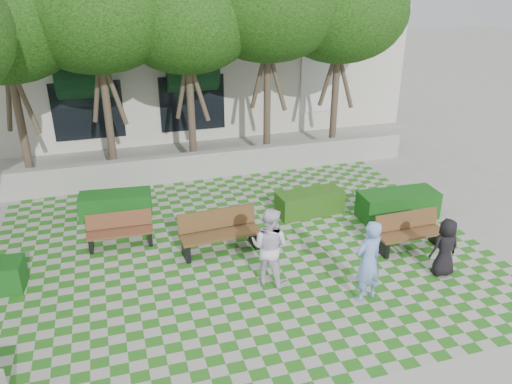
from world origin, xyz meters
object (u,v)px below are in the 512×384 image
object	(u,v)px
bench_west	(120,231)
hedge_east	(398,205)
hedge_midright	(310,203)
person_dark	(445,248)
person_blue	(368,261)
bench_east	(409,232)
person_white	(270,246)
bench_mid	(219,233)
hedge_midleft	(116,205)

from	to	relation	value
bench_west	hedge_east	world-z (taller)	bench_west
bench_west	hedge_midright	size ratio (longest dim) A/B	0.87
hedge_east	hedge_midright	distance (m)	2.49
bench_west	person_dark	xyz separation A→B (m)	(7.04, -3.55, 0.29)
hedge_east	hedge_midright	world-z (taller)	hedge_east
hedge_east	person_blue	bearing A→B (deg)	-130.62
bench_east	hedge_midright	size ratio (longest dim) A/B	0.93
person_dark	person_white	xyz separation A→B (m)	(-3.93, 0.89, 0.21)
bench_east	bench_west	world-z (taller)	bench_east
hedge_east	hedge_midright	bearing A→B (deg)	156.89
bench_west	person_white	world-z (taller)	person_white
bench_mid	person_blue	size ratio (longest dim) A/B	1.09
bench_mid	hedge_midleft	world-z (taller)	bench_mid
bench_east	hedge_midleft	distance (m)	8.08
hedge_east	person_dark	xyz separation A→B (m)	(-0.58, -2.88, 0.31)
person_white	hedge_midleft	bearing A→B (deg)	-14.15
person_blue	person_white	size ratio (longest dim) A/B	1.02
bench_west	person_dark	bearing A→B (deg)	-24.53
hedge_east	hedge_midleft	xyz separation A→B (m)	(-7.65, 2.46, -0.04)
bench_west	hedge_midleft	world-z (taller)	bench_west
bench_west	hedge_midright	distance (m)	5.35
bench_mid	person_blue	world-z (taller)	person_blue
hedge_east	person_white	size ratio (longest dim) A/B	1.21
bench_west	bench_east	bearing A→B (deg)	-15.89
bench_east	bench_mid	bearing A→B (deg)	163.19
hedge_midleft	person_blue	distance (m)	7.51
person_blue	bench_east	bearing A→B (deg)	-157.41
hedge_midleft	person_dark	distance (m)	8.86
bench_west	hedge_midleft	distance (m)	1.78
hedge_midright	hedge_midleft	xyz separation A→B (m)	(-5.36, 1.48, 0.01)
bench_mid	person_dark	xyz separation A→B (m)	(4.67, -2.56, 0.20)
bench_mid	person_blue	bearing A→B (deg)	-52.72
bench_east	bench_west	xyz separation A→B (m)	(-6.96, 2.28, -0.03)
hedge_midright	person_white	distance (m)	3.75
hedge_east	hedge_midleft	bearing A→B (deg)	162.18
person_blue	person_white	bearing A→B (deg)	-49.66
bench_east	person_white	size ratio (longest dim) A/B	0.98
bench_west	person_white	distance (m)	4.13
bench_mid	bench_west	world-z (taller)	bench_mid
person_blue	person_dark	distance (m)	2.21
bench_west	person_blue	bearing A→B (deg)	-36.33
hedge_midleft	person_white	bearing A→B (deg)	-54.80
bench_mid	person_dark	distance (m)	5.33
person_blue	person_dark	world-z (taller)	person_blue
hedge_midright	person_blue	xyz separation A→B (m)	(-0.47, -4.18, 0.60)
bench_mid	person_white	distance (m)	1.88
hedge_midleft	bench_east	bearing A→B (deg)	-30.17
bench_east	hedge_midleft	size ratio (longest dim) A/B	0.90
bench_mid	hedge_east	distance (m)	5.27
bench_west	hedge_midleft	size ratio (longest dim) A/B	0.84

